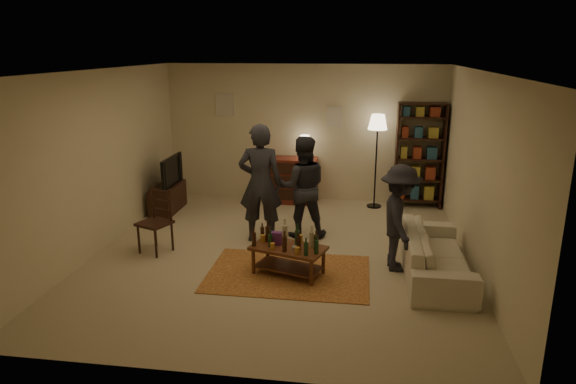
% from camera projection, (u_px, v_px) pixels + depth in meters
% --- Properties ---
extents(floor, '(6.00, 6.00, 0.00)m').
position_uv_depth(floor, '(280.00, 254.00, 7.72)').
color(floor, '#C6B793').
rests_on(floor, ground).
extents(room_shell, '(6.00, 6.00, 6.00)m').
position_uv_depth(room_shell, '(271.00, 110.00, 10.15)').
color(room_shell, beige).
rests_on(room_shell, ground).
extents(rug, '(2.20, 1.50, 0.01)m').
position_uv_depth(rug, '(288.00, 273.00, 7.06)').
color(rug, brown).
rests_on(rug, ground).
extents(coffee_table, '(1.10, 0.81, 0.74)m').
position_uv_depth(coffee_table, '(288.00, 248.00, 6.96)').
color(coffee_table, brown).
rests_on(coffee_table, ground).
extents(dining_chair, '(0.56, 0.56, 0.99)m').
position_uv_depth(dining_chair, '(157.00, 218.00, 7.73)').
color(dining_chair, black).
rests_on(dining_chair, ground).
extents(tv_stand, '(0.40, 1.00, 1.06)m').
position_uv_depth(tv_stand, '(168.00, 191.00, 9.67)').
color(tv_stand, black).
rests_on(tv_stand, ground).
extents(dresser, '(1.00, 0.50, 1.36)m').
position_uv_depth(dresser, '(292.00, 179.00, 10.20)').
color(dresser, maroon).
rests_on(dresser, ground).
extents(bookshelf, '(0.90, 0.34, 2.02)m').
position_uv_depth(bookshelf, '(419.00, 154.00, 9.78)').
color(bookshelf, black).
rests_on(bookshelf, ground).
extents(floor_lamp, '(0.36, 0.36, 1.80)m').
position_uv_depth(floor_lamp, '(378.00, 129.00, 9.60)').
color(floor_lamp, black).
rests_on(floor_lamp, ground).
extents(sofa, '(0.81, 2.08, 0.61)m').
position_uv_depth(sofa, '(436.00, 254.00, 6.96)').
color(sofa, beige).
rests_on(sofa, ground).
extents(person_left, '(0.72, 0.50, 1.89)m').
position_uv_depth(person_left, '(260.00, 183.00, 8.05)').
color(person_left, '#25252C').
rests_on(person_left, ground).
extents(person_right, '(0.91, 0.76, 1.66)m').
position_uv_depth(person_right, '(302.00, 187.00, 8.26)').
color(person_right, '#24252B').
rests_on(person_right, ground).
extents(person_by_sofa, '(0.64, 1.01, 1.50)m').
position_uv_depth(person_by_sofa, '(399.00, 218.00, 7.03)').
color(person_by_sofa, '#222228').
rests_on(person_by_sofa, ground).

